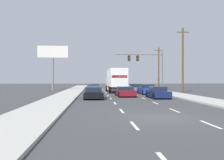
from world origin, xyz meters
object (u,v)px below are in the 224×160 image
object	(u,v)px
car_maroon	(125,92)
car_black	(93,93)
utility_pole_far	(159,68)
car_gray	(135,88)
car_blue	(147,90)
utility_pole_mid	(183,59)
traffic_signal_mast	(143,62)
roadside_billboard	(53,57)
car_tan	(93,90)
box_truck	(116,79)
car_navy	(158,93)
car_silver	(94,88)

from	to	relation	value
car_maroon	car_black	bearing A→B (deg)	-139.95
utility_pole_far	car_gray	bearing A→B (deg)	-125.86
car_gray	car_blue	distance (m)	6.64
car_black	utility_pole_mid	world-z (taller)	utility_pole_mid
car_black	car_gray	size ratio (longest dim) A/B	1.12
traffic_signal_mast	utility_pole_mid	size ratio (longest dim) A/B	0.89
car_black	car_maroon	distance (m)	4.78
car_maroon	utility_pole_far	xyz separation A→B (m)	(8.93, 19.07, 3.66)
car_black	roadside_billboard	distance (m)	21.49
car_gray	roadside_billboard	xyz separation A→B (m)	(-13.90, 5.56, 5.30)
car_tan	box_truck	distance (m)	5.44
car_navy	utility_pole_mid	size ratio (longest dim) A/B	0.43
car_silver	utility_pole_mid	distance (m)	14.09
car_black	utility_pole_far	size ratio (longest dim) A/B	0.56
car_black	car_maroon	bearing A→B (deg)	40.05
box_truck	utility_pole_mid	size ratio (longest dim) A/B	0.96
car_blue	box_truck	bearing A→B (deg)	132.50
utility_pole_far	car_blue	bearing A→B (deg)	-110.35
traffic_signal_mast	utility_pole_far	size ratio (longest dim) A/B	1.04
car_tan	roadside_billboard	world-z (taller)	roadside_billboard
box_truck	roadside_billboard	world-z (taller)	roadside_billboard
car_maroon	car_blue	world-z (taller)	car_blue
car_tan	car_navy	xyz separation A→B (m)	(6.78, -7.21, -0.01)
car_tan	utility_pole_far	world-z (taller)	utility_pole_far
box_truck	utility_pole_far	xyz separation A→B (m)	(9.25, 10.69, 2.17)
car_silver	utility_pole_far	xyz separation A→B (m)	(12.55, 8.60, 3.63)
traffic_signal_mast	roadside_billboard	size ratio (longest dim) A/B	1.07
car_silver	utility_pole_mid	size ratio (longest dim) A/B	0.45
car_maroon	roadside_billboard	xyz separation A→B (m)	(-10.88, 16.46, 5.33)
car_tan	car_blue	size ratio (longest dim) A/B	0.91
car_blue	utility_pole_mid	bearing A→B (deg)	24.77
traffic_signal_mast	utility_pole_mid	xyz separation A→B (m)	(4.27, -8.00, -0.23)
car_navy	car_tan	bearing A→B (deg)	133.27
car_tan	traffic_signal_mast	size ratio (longest dim) A/B	0.48
car_maroon	car_gray	bearing A→B (deg)	74.51
car_silver	traffic_signal_mast	xyz separation A→B (m)	(8.69, 4.52, 4.52)
car_black	roadside_billboard	world-z (taller)	roadside_billboard
roadside_billboard	car_gray	bearing A→B (deg)	-21.82
car_navy	roadside_billboard	distance (m)	24.43
car_maroon	car_gray	size ratio (longest dim) A/B	1.06
car_navy	traffic_signal_mast	xyz separation A→B (m)	(1.96, 17.84, 4.54)
car_maroon	car_navy	world-z (taller)	car_navy
car_silver	car_navy	xyz separation A→B (m)	(6.73, -13.32, -0.01)
car_silver	car_blue	bearing A→B (deg)	-41.26
car_maroon	utility_pole_mid	world-z (taller)	utility_pole_mid
utility_pole_mid	car_black	bearing A→B (deg)	-142.23
roadside_billboard	utility_pole_mid	bearing A→B (deg)	-25.09
car_navy	box_truck	bearing A→B (deg)	106.99
car_navy	roadside_billboard	size ratio (longest dim) A/B	0.52
car_tan	utility_pole_mid	distance (m)	13.96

